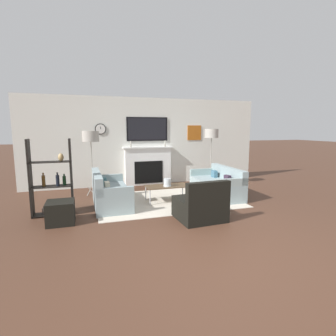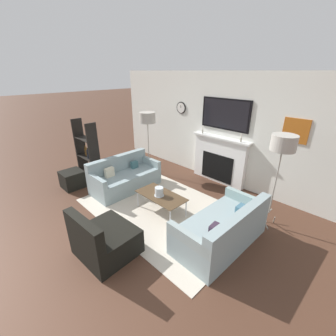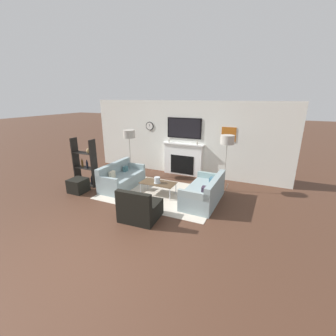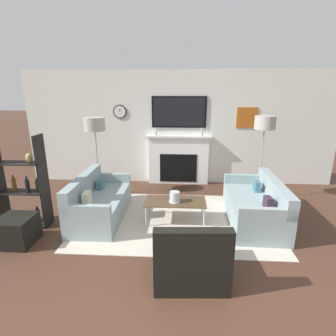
# 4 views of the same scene
# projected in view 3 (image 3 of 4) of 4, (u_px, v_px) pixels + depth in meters

# --- Properties ---
(ground_plane) EXTENTS (60.00, 60.00, 0.00)m
(ground_plane) POSITION_uv_depth(u_px,v_px,m) (96.00, 248.00, 4.39)
(ground_plane) COLOR #492D20
(fireplace_wall) EXTENTS (7.46, 0.28, 2.70)m
(fireplace_wall) POSITION_uv_depth(u_px,v_px,m) (184.00, 142.00, 8.26)
(fireplace_wall) COLOR silver
(fireplace_wall) RESTS_ON ground_plane
(area_rug) EXTENTS (3.39, 2.28, 0.01)m
(area_rug) POSITION_uv_depth(u_px,v_px,m) (160.00, 194.00, 6.84)
(area_rug) COLOR beige
(area_rug) RESTS_ON ground_plane
(couch_left) EXTENTS (0.78, 1.66, 0.79)m
(couch_left) POSITION_uv_depth(u_px,v_px,m) (121.00, 179.00, 7.29)
(couch_left) COLOR #899DA0
(couch_left) RESTS_ON ground_plane
(couch_right) EXTENTS (0.87, 1.69, 0.76)m
(couch_right) POSITION_uv_depth(u_px,v_px,m) (204.00, 193.00, 6.21)
(couch_right) COLOR #899DA0
(couch_right) RESTS_ON ground_plane
(armchair) EXTENTS (0.91, 0.85, 0.81)m
(armchair) POSITION_uv_depth(u_px,v_px,m) (140.00, 209.00, 5.36)
(armchair) COLOR black
(armchair) RESTS_ON ground_plane
(coffee_table) EXTENTS (1.05, 0.53, 0.39)m
(coffee_table) POSITION_uv_depth(u_px,v_px,m) (158.00, 183.00, 6.67)
(coffee_table) COLOR #4C3823
(coffee_table) RESTS_ON ground_plane
(hurricane_candle) EXTENTS (0.20, 0.20, 0.18)m
(hurricane_candle) POSITION_uv_depth(u_px,v_px,m) (157.00, 180.00, 6.61)
(hurricane_candle) COLOR silver
(hurricane_candle) RESTS_ON coffee_table
(floor_lamp_left) EXTENTS (0.42, 0.42, 1.71)m
(floor_lamp_left) POSITION_uv_depth(u_px,v_px,m) (129.00, 135.00, 7.96)
(floor_lamp_left) COLOR #9E998E
(floor_lamp_left) RESTS_ON ground_plane
(floor_lamp_right) EXTENTS (0.41, 0.41, 1.76)m
(floor_lamp_right) POSITION_uv_depth(u_px,v_px,m) (227.00, 141.00, 6.61)
(floor_lamp_right) COLOR #9E998E
(floor_lamp_right) RESTS_ON ground_plane
(shelf_unit) EXTENTS (0.80, 0.28, 1.56)m
(shelf_unit) POSITION_uv_depth(u_px,v_px,m) (85.00, 164.00, 7.32)
(shelf_unit) COLOR black
(shelf_unit) RESTS_ON ground_plane
(ottoman) EXTENTS (0.50, 0.50, 0.42)m
(ottoman) POSITION_uv_depth(u_px,v_px,m) (78.00, 185.00, 6.92)
(ottoman) COLOR black
(ottoman) RESTS_ON ground_plane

